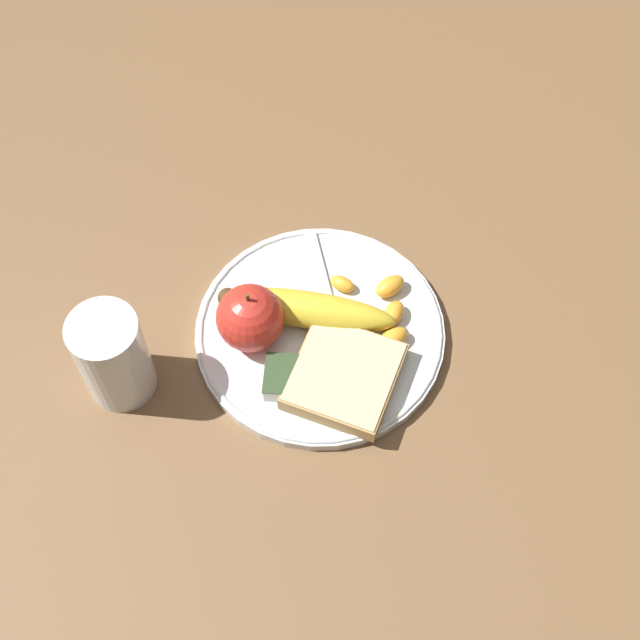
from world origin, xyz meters
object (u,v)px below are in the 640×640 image
Objects in this scene: apple at (250,318)px; jam_packet at (283,378)px; banana at (305,309)px; plate at (320,332)px; bread_slice at (344,376)px; fork at (338,325)px; juice_glass at (114,358)px.

apple is 1.72× the size of jam_packet.
plate is at bearing 52.88° from banana.
bread_slice is at bearing 64.63° from apple.
jam_packet reaches higher than fork.
plate is 3.31× the size of apple.
jam_packet is at bearing 91.85° from juice_glass.
apple reaches higher than jam_packet.
jam_packet is (-0.01, 0.16, -0.03)m from juice_glass.
banana is at bearing -147.47° from bread_slice.
banana reaches higher than bread_slice.
banana reaches higher than plate.
juice_glass is 0.86× the size of bread_slice.
plate is 0.07m from bread_slice.
bread_slice is (0.05, 0.10, -0.02)m from apple.
bread_slice is at bearing 26.29° from plate.
fork is at bearing 109.01° from plate.
fork is (-0.06, -0.01, -0.01)m from bread_slice.
apple reaches higher than plate.
bread_slice is 0.66× the size of fork.
bread_slice is (0.06, 0.03, 0.02)m from plate.
plate is 0.07m from jam_packet.
fork is (-0.01, 0.02, 0.01)m from plate.
juice_glass is 0.16m from jam_packet.
plate is 0.08m from apple.
bread_slice is 0.06m from jam_packet.
juice_glass is 0.22m from bread_slice.
bread_slice reaches higher than fork.
plate is 0.21m from juice_glass.
juice_glass is at bearing -70.50° from plate.
banana is at bearing -127.12° from plate.
bread_slice is (-0.01, 0.22, -0.03)m from juice_glass.
apple is (-0.06, 0.12, -0.01)m from juice_glass.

